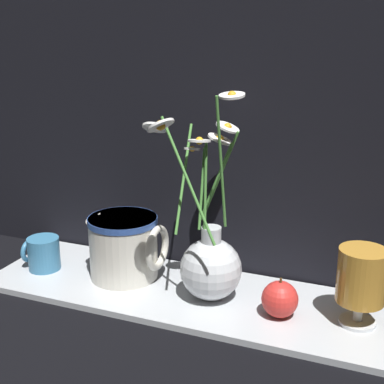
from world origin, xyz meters
name	(u,v)px	position (x,y,z in m)	size (l,w,h in m)	color
ground_plane	(184,296)	(0.00, 0.00, 0.00)	(6.00, 6.00, 0.00)	black
shelf	(184,293)	(0.00, 0.00, 0.01)	(0.78, 0.24, 0.01)	#B2B7BC
vase_with_flowers	(210,261)	(0.05, -0.01, 0.09)	(0.19, 0.23, 0.38)	silver
yellow_mug	(43,253)	(-0.31, -0.02, 0.05)	(0.08, 0.07, 0.07)	teal
ceramic_pitcher	(124,244)	(-0.13, 0.01, 0.08)	(0.16, 0.14, 0.14)	beige
tea_glass	(362,278)	(0.32, 0.00, 0.10)	(0.08, 0.08, 0.14)	silver
orange_fruit	(280,299)	(0.19, -0.02, 0.04)	(0.06, 0.06, 0.07)	red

